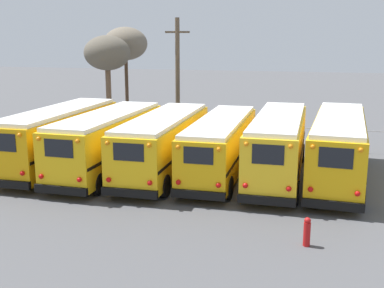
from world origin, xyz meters
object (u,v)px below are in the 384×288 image
at_px(school_bus_2, 164,142).
at_px(school_bus_3, 221,144).
at_px(school_bus_4, 278,145).
at_px(school_bus_5, 338,146).
at_px(fire_hydrant, 307,232).
at_px(bare_tree_0, 107,54).
at_px(school_bus_0, 60,136).
at_px(school_bus_1, 108,141).
at_px(utility_pole, 178,75).
at_px(bare_tree_1, 125,44).

height_order(school_bus_2, school_bus_3, school_bus_2).
height_order(school_bus_2, school_bus_4, school_bus_4).
distance_m(school_bus_5, fire_hydrant, 8.53).
relative_size(school_bus_2, school_bus_4, 1.00).
relative_size(school_bus_5, bare_tree_0, 1.52).
xyz_separation_m(school_bus_0, school_bus_3, (8.72, 0.87, -0.15)).
relative_size(school_bus_1, school_bus_4, 0.97).
distance_m(school_bus_2, school_bus_5, 8.78).
bearing_deg(school_bus_2, utility_pole, 102.37).
bearing_deg(school_bus_3, bare_tree_1, 125.76).
distance_m(school_bus_4, utility_pole, 13.10).
height_order(utility_pole, bare_tree_1, utility_pole).
bearing_deg(school_bus_4, school_bus_3, 179.52).
relative_size(school_bus_4, utility_pole, 1.21).
distance_m(school_bus_4, fire_hydrant, 8.10).
xyz_separation_m(school_bus_2, utility_pole, (-2.30, 10.47, 2.62)).
distance_m(school_bus_2, utility_pole, 11.04).
relative_size(school_bus_3, school_bus_5, 0.93).
height_order(school_bus_0, school_bus_3, school_bus_0).
xyz_separation_m(school_bus_2, school_bus_5, (8.72, 1.02, 0.06)).
height_order(school_bus_3, fire_hydrant, school_bus_3).
height_order(school_bus_1, school_bus_3, school_bus_1).
bearing_deg(school_bus_0, school_bus_4, 4.15).
distance_m(school_bus_3, utility_pole, 11.54).
relative_size(school_bus_1, utility_pole, 1.17).
bearing_deg(school_bus_2, bare_tree_1, 117.78).
bearing_deg(school_bus_2, school_bus_0, -176.61).
bearing_deg(bare_tree_1, school_bus_0, -79.76).
xyz_separation_m(school_bus_3, bare_tree_1, (-11.85, 16.46, 4.79)).
relative_size(school_bus_1, school_bus_3, 0.97).
height_order(school_bus_4, bare_tree_1, bare_tree_1).
bearing_deg(school_bus_1, fire_hydrant, -33.28).
relative_size(school_bus_3, utility_pole, 1.22).
height_order(school_bus_0, school_bus_1, school_bus_0).
bearing_deg(school_bus_3, school_bus_5, 4.85).
distance_m(school_bus_1, utility_pole, 11.30).
relative_size(school_bus_1, school_bus_5, 0.90).
relative_size(school_bus_0, bare_tree_1, 1.25).
height_order(school_bus_0, school_bus_5, school_bus_0).
bearing_deg(school_bus_1, bare_tree_0, 113.95).
bearing_deg(bare_tree_0, school_bus_2, -55.55).
bearing_deg(bare_tree_0, school_bus_0, -76.99).
bearing_deg(utility_pole, bare_tree_0, 159.32).
xyz_separation_m(school_bus_4, utility_pole, (-8.11, 9.97, 2.54)).
distance_m(school_bus_0, school_bus_1, 2.91).
xyz_separation_m(school_bus_3, utility_pole, (-5.20, 9.95, 2.69)).
bearing_deg(school_bus_1, bare_tree_1, 109.04).
bearing_deg(school_bus_4, fire_hydrant, -77.96).
bearing_deg(school_bus_1, school_bus_2, 9.89).
height_order(school_bus_5, bare_tree_1, bare_tree_1).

